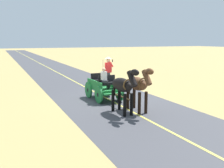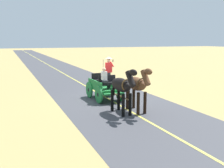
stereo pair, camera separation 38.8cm
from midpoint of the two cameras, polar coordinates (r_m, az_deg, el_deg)
ground_plane at (r=14.93m, az=0.11°, el=-3.48°), size 200.00×200.00×0.00m
road_surface at (r=14.93m, az=0.11°, el=-3.47°), size 6.05×160.00×0.01m
road_centre_stripe at (r=14.93m, az=0.11°, el=-3.45°), size 0.12×160.00×0.00m
horse_drawn_carriage at (r=14.76m, az=-0.90°, el=-0.40°), size 1.49×4.51×2.50m
horse_near_side at (r=12.21m, az=6.60°, el=-0.21°), size 0.60×2.13×2.21m
horse_off_side at (r=11.81m, az=3.23°, el=-0.50°), size 0.68×2.14×2.21m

